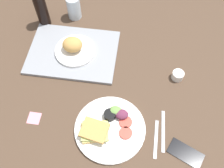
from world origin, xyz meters
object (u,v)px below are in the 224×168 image
object	(u,v)px
knife	(163,131)
cell_phone	(186,153)
espresso_cup	(178,75)
sticky_note	(34,118)
bread_plate_near	(74,48)
plate_with_salad	(109,127)
drinking_glass	(74,8)
fork	(156,139)
soda_bottle	(41,9)
serving_tray	(73,52)

from	to	relation	value
knife	cell_phone	xyz separation A→B (cm)	(9.38, -8.73, 0.15)
espresso_cup	sticky_note	world-z (taller)	espresso_cup
bread_plate_near	sticky_note	xyz separation A→B (cm)	(-11.09, -38.10, -4.30)
bread_plate_near	plate_with_salad	world-z (taller)	bread_plate_near
bread_plate_near	plate_with_salad	distance (cm)	45.12
knife	cell_phone	distance (cm)	12.82
bread_plate_near	cell_phone	size ratio (longest dim) A/B	1.43
drinking_glass	fork	size ratio (longest dim) A/B	0.77
knife	cell_phone	bearing A→B (deg)	-133.76
espresso_cup	knife	size ratio (longest dim) A/B	0.29
plate_with_salad	cell_phone	bearing A→B (deg)	-12.20
plate_with_salad	knife	world-z (taller)	plate_with_salad
sticky_note	espresso_cup	bearing A→B (deg)	24.56
cell_phone	espresso_cup	bearing A→B (deg)	120.35
sticky_note	bread_plate_near	bearing A→B (deg)	73.77
espresso_cup	knife	xyz separation A→B (cm)	(-6.24, -28.31, -1.75)
soda_bottle	cell_phone	world-z (taller)	soda_bottle
cell_phone	serving_tray	bearing A→B (deg)	166.37
bread_plate_near	plate_with_salad	xyz separation A→B (cm)	(22.57, -38.97, -2.74)
fork	plate_with_salad	bearing A→B (deg)	84.99
knife	sticky_note	bearing A→B (deg)	89.93
serving_tray	sticky_note	distance (cm)	39.26
plate_with_salad	fork	world-z (taller)	plate_with_salad
serving_tray	sticky_note	bearing A→B (deg)	-105.22
serving_tray	cell_phone	world-z (taller)	serving_tray
serving_tray	soda_bottle	bearing A→B (deg)	135.71
plate_with_salad	drinking_glass	bearing A→B (deg)	112.86
fork	soda_bottle	bearing A→B (deg)	48.17
espresso_cup	drinking_glass	bearing A→B (deg)	148.54
espresso_cup	cell_phone	size ratio (longest dim) A/B	0.39
serving_tray	fork	distance (cm)	60.25
plate_with_salad	espresso_cup	xyz separation A→B (cm)	(29.89, 29.91, 0.38)
espresso_cup	soda_bottle	bearing A→B (deg)	159.02
bread_plate_near	plate_with_salad	size ratio (longest dim) A/B	0.67
cell_phone	knife	bearing A→B (deg)	162.55
cell_phone	soda_bottle	bearing A→B (deg)	164.96
serving_tray	bread_plate_near	xyz separation A→B (cm)	(0.79, 0.22, 3.56)
soda_bottle	espresso_cup	world-z (taller)	soda_bottle
espresso_cup	fork	xyz separation A→B (cm)	(-9.24, -32.31, -1.75)
espresso_cup	cell_phone	xyz separation A→B (cm)	(3.14, -37.05, -1.60)
knife	fork	bearing A→B (deg)	142.33
plate_with_salad	fork	distance (cm)	20.83
serving_tray	espresso_cup	xyz separation A→B (cm)	(53.24, -8.84, 1.20)
serving_tray	cell_phone	distance (cm)	72.69
serving_tray	sticky_note	size ratio (longest dim) A/B	8.04
serving_tray	espresso_cup	distance (cm)	53.98
serving_tray	knife	bearing A→B (deg)	-38.33
espresso_cup	cell_phone	distance (cm)	37.21
plate_with_salad	serving_tray	bearing A→B (deg)	121.07
soda_bottle	fork	size ratio (longest dim) A/B	1.24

